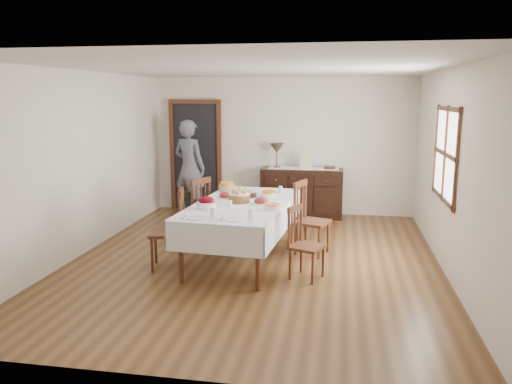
% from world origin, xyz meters
% --- Properties ---
extents(ground, '(6.00, 6.00, 0.00)m').
position_xyz_m(ground, '(0.00, 0.00, 0.00)').
color(ground, brown).
extents(room_shell, '(5.02, 6.02, 2.65)m').
position_xyz_m(room_shell, '(-0.15, 0.42, 1.64)').
color(room_shell, silver).
rests_on(room_shell, ground).
extents(dining_table, '(1.39, 2.47, 0.82)m').
position_xyz_m(dining_table, '(-0.17, -0.02, 0.72)').
color(dining_table, silver).
rests_on(dining_table, ground).
extents(chair_left_near, '(0.53, 0.53, 1.06)m').
position_xyz_m(chair_left_near, '(-1.04, -0.45, 0.54)').
color(chair_left_near, '#4C2515').
rests_on(chair_left_near, ground).
extents(chair_left_far, '(0.58, 0.58, 1.05)m').
position_xyz_m(chair_left_far, '(-1.02, 0.55, 0.53)').
color(chair_left_far, '#4C2515').
rests_on(chair_left_far, ground).
extents(chair_right_near, '(0.49, 0.49, 0.91)m').
position_xyz_m(chair_right_near, '(0.71, -0.54, 0.46)').
color(chair_right_near, '#4C2515').
rests_on(chair_right_near, ground).
extents(chair_right_far, '(0.55, 0.55, 1.05)m').
position_xyz_m(chair_right_far, '(0.71, 0.47, 0.53)').
color(chair_right_far, '#4C2515').
rests_on(chair_right_far, ground).
extents(sideboard, '(1.52, 0.55, 0.91)m').
position_xyz_m(sideboard, '(0.42, 2.72, 0.46)').
color(sideboard, black).
rests_on(sideboard, ground).
extents(person, '(0.70, 0.57, 1.94)m').
position_xyz_m(person, '(-1.70, 2.51, 0.97)').
color(person, '#5B5C67').
rests_on(person, ground).
extents(bread_basket, '(0.30, 0.30, 0.18)m').
position_xyz_m(bread_basket, '(-0.22, 0.02, 0.89)').
color(bread_basket, brown).
rests_on(bread_basket, dining_table).
extents(egg_basket, '(0.27, 0.27, 0.11)m').
position_xyz_m(egg_basket, '(-0.18, 0.40, 0.85)').
color(egg_basket, black).
rests_on(egg_basket, dining_table).
extents(ham_platter_a, '(0.27, 0.27, 0.11)m').
position_xyz_m(ham_platter_a, '(-0.46, 0.23, 0.85)').
color(ham_platter_a, white).
rests_on(ham_platter_a, dining_table).
extents(ham_platter_b, '(0.28, 0.28, 0.11)m').
position_xyz_m(ham_platter_b, '(0.10, -0.05, 0.85)').
color(ham_platter_b, white).
rests_on(ham_platter_b, dining_table).
extents(beet_bowl, '(0.25, 0.25, 0.16)m').
position_xyz_m(beet_bowl, '(-0.56, -0.43, 0.88)').
color(beet_bowl, white).
rests_on(beet_bowl, dining_table).
extents(carrot_bowl, '(0.23, 0.23, 0.09)m').
position_xyz_m(carrot_bowl, '(0.12, 0.46, 0.86)').
color(carrot_bowl, white).
rests_on(carrot_bowl, dining_table).
extents(pineapple_bowl, '(0.24, 0.24, 0.15)m').
position_xyz_m(pineapple_bowl, '(-0.56, 0.72, 0.89)').
color(pineapple_bowl, tan).
rests_on(pineapple_bowl, dining_table).
extents(casserole_dish, '(0.22, 0.22, 0.08)m').
position_xyz_m(casserole_dish, '(0.29, -0.35, 0.85)').
color(casserole_dish, white).
rests_on(casserole_dish, dining_table).
extents(butter_dish, '(0.15, 0.10, 0.07)m').
position_xyz_m(butter_dish, '(-0.34, -0.25, 0.85)').
color(butter_dish, white).
rests_on(butter_dish, dining_table).
extents(setting_left, '(0.43, 0.31, 0.10)m').
position_xyz_m(setting_left, '(-0.47, -0.94, 0.84)').
color(setting_left, white).
rests_on(setting_left, dining_table).
extents(setting_right, '(0.43, 0.31, 0.10)m').
position_xyz_m(setting_right, '(-0.01, -0.91, 0.84)').
color(setting_right, white).
rests_on(setting_right, dining_table).
extents(glass_far_a, '(0.07, 0.07, 0.09)m').
position_xyz_m(glass_far_a, '(-0.35, 0.70, 0.86)').
color(glass_far_a, white).
rests_on(glass_far_a, dining_table).
extents(glass_far_b, '(0.06, 0.06, 0.09)m').
position_xyz_m(glass_far_b, '(0.25, 0.81, 0.87)').
color(glass_far_b, white).
rests_on(glass_far_b, dining_table).
extents(runner, '(1.30, 0.35, 0.01)m').
position_xyz_m(runner, '(0.44, 2.74, 0.92)').
color(runner, white).
rests_on(runner, sideboard).
extents(table_lamp, '(0.26, 0.26, 0.46)m').
position_xyz_m(table_lamp, '(-0.06, 2.75, 1.27)').
color(table_lamp, brown).
rests_on(table_lamp, sideboard).
extents(picture_frame, '(0.22, 0.08, 0.28)m').
position_xyz_m(picture_frame, '(0.50, 2.66, 1.05)').
color(picture_frame, beige).
rests_on(picture_frame, sideboard).
extents(deco_bowl, '(0.20, 0.20, 0.06)m').
position_xyz_m(deco_bowl, '(0.93, 2.71, 0.94)').
color(deco_bowl, '#4C2515').
rests_on(deco_bowl, sideboard).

